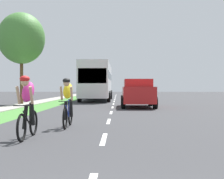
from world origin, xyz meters
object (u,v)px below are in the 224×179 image
object	(u,v)px
cyclist_lead	(28,106)
street_tree_near	(21,38)
cyclist_trailing	(68,102)
sedan_silver	(104,90)
bus_white	(97,80)
suv_red	(138,92)

from	to	relation	value
cyclist_lead	street_tree_near	distance (m)	16.46
cyclist_trailing	street_tree_near	bearing A→B (deg)	113.13
cyclist_lead	street_tree_near	world-z (taller)	street_tree_near
cyclist_trailing	sedan_silver	distance (m)	37.88
cyclist_trailing	cyclist_lead	bearing A→B (deg)	-106.41
cyclist_lead	sedan_silver	distance (m)	40.09
bus_white	sedan_silver	size ratio (longest dim) A/B	2.70
bus_white	street_tree_near	xyz separation A→B (m)	(-5.12, -7.26, 2.91)
sedan_silver	cyclist_lead	bearing A→B (deg)	-90.13
cyclist_lead	cyclist_trailing	distance (m)	2.31
cyclist_trailing	bus_white	xyz separation A→B (m)	(-0.42, 20.22, 1.17)
suv_red	street_tree_near	distance (m)	9.75
cyclist_lead	cyclist_trailing	bearing A→B (deg)	73.59
cyclist_trailing	street_tree_near	xyz separation A→B (m)	(-5.54, 12.97, 4.08)
bus_white	street_tree_near	bearing A→B (deg)	-125.21
cyclist_trailing	sedan_silver	xyz separation A→B (m)	(-0.56, 37.87, -0.04)
bus_white	sedan_silver	xyz separation A→B (m)	(-0.14, 17.65, -1.21)
cyclist_lead	street_tree_near	size ratio (longest dim) A/B	0.25
cyclist_lead	bus_white	bearing A→B (deg)	89.40
suv_red	sedan_silver	distance (m)	28.03
cyclist_lead	sedan_silver	bearing A→B (deg)	89.87
cyclist_trailing	street_tree_near	world-z (taller)	street_tree_near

